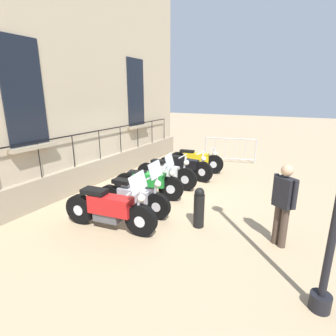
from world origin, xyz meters
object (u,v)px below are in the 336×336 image
at_px(motorcycle_yellow, 195,160).
at_px(motorcycle_silver, 134,198).
at_px(motorcycle_white, 166,174).
at_px(crowd_barrier, 230,149).
at_px(motorcycle_green, 149,183).
at_px(motorcycle_red, 110,209).
at_px(motorcycle_black, 185,167).
at_px(bollard, 199,207).
at_px(pedestrian_standing, 283,201).

bearing_deg(motorcycle_yellow, motorcycle_silver, -89.83).
height_order(motorcycle_white, crowd_barrier, motorcycle_white).
bearing_deg(crowd_barrier, motorcycle_yellow, -111.29).
bearing_deg(motorcycle_yellow, motorcycle_green, -93.32).
xyz_separation_m(motorcycle_red, motorcycle_black, (-0.01, 4.02, -0.04)).
bearing_deg(bollard, motorcycle_yellow, 112.60).
relative_size(motorcycle_red, bollard, 2.43).
bearing_deg(motorcycle_white, bollard, -46.57).
distance_m(motorcycle_black, motorcycle_yellow, 0.97).
distance_m(motorcycle_white, motorcycle_black, 1.10).
height_order(motorcycle_white, motorcycle_yellow, motorcycle_white).
bearing_deg(motorcycle_silver, motorcycle_yellow, 90.17).
relative_size(motorcycle_red, crowd_barrier, 1.07).
relative_size(motorcycle_red, motorcycle_silver, 1.12).
xyz_separation_m(bollard, pedestrian_standing, (1.67, 0.02, 0.46)).
bearing_deg(motorcycle_yellow, pedestrian_standing, -50.03).
relative_size(motorcycle_white, motorcycle_yellow, 0.98).
height_order(motorcycle_red, motorcycle_white, motorcycle_red).
xyz_separation_m(motorcycle_black, motorcycle_yellow, (0.02, 0.97, 0.01)).
distance_m(motorcycle_white, motorcycle_yellow, 2.06).
bearing_deg(motorcycle_green, pedestrian_standing, -14.09).
xyz_separation_m(motorcycle_black, bollard, (1.68, -3.02, 0.03)).
height_order(motorcycle_red, motorcycle_yellow, motorcycle_red).
xyz_separation_m(motorcycle_silver, motorcycle_white, (-0.19, 2.07, 0.01)).
relative_size(motorcycle_red, motorcycle_yellow, 1.06).
bearing_deg(pedestrian_standing, motorcycle_red, -163.13).
bearing_deg(motorcycle_yellow, motorcycle_black, -91.12).
bearing_deg(motorcycle_silver, motorcycle_green, 100.54).
relative_size(motorcycle_green, motorcycle_yellow, 0.95).
bearing_deg(motorcycle_red, motorcycle_yellow, 89.89).
bearing_deg(motorcycle_silver, bollard, 4.48).
bearing_deg(motorcycle_black, motorcycle_red, -89.86).
height_order(motorcycle_black, bollard, motorcycle_black).
height_order(motorcycle_red, motorcycle_black, motorcycle_red).
relative_size(motorcycle_green, bollard, 2.18).
height_order(motorcycle_red, bollard, motorcycle_red).
xyz_separation_m(motorcycle_silver, bollard, (1.65, 0.13, 0.04)).
bearing_deg(motorcycle_black, motorcycle_green, -94.31).
relative_size(crowd_barrier, bollard, 2.27).
bearing_deg(motorcycle_yellow, motorcycle_red, -90.11).
distance_m(motorcycle_green, crowd_barrier, 5.20).
height_order(motorcycle_red, motorcycle_silver, motorcycle_silver).
xyz_separation_m(motorcycle_silver, motorcycle_black, (-0.03, 3.15, 0.00)).
xyz_separation_m(motorcycle_red, motorcycle_silver, (0.02, 0.86, -0.04)).
distance_m(motorcycle_yellow, bollard, 4.32).
xyz_separation_m(motorcycle_yellow, pedestrian_standing, (3.33, -3.97, 0.49)).
xyz_separation_m(motorcycle_red, pedestrian_standing, (3.34, 1.01, 0.46)).
bearing_deg(pedestrian_standing, motorcycle_silver, -177.44).
xyz_separation_m(motorcycle_silver, motorcycle_green, (-0.19, 1.03, 0.04)).
bearing_deg(motorcycle_red, motorcycle_silver, 88.58).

